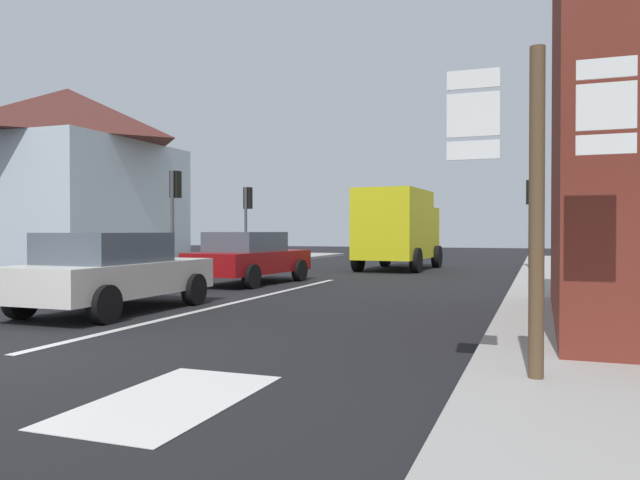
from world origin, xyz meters
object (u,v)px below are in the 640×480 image
traffic_light_far_right (530,204)px  sedan_near (112,271)px  traffic_light_near_left (175,198)px  traffic_light_far_left (247,208)px  sedan_far (249,257)px  delivery_truck (398,227)px  route_sign_post (537,187)px

traffic_light_far_right → sedan_near: bearing=-115.6°
sedan_near → traffic_light_far_right: traffic_light_far_right is taller
traffic_light_near_left → traffic_light_far_left: traffic_light_near_left is taller
sedan_near → sedan_far: bearing=93.0°
traffic_light_near_left → traffic_light_far_right: traffic_light_near_left is taller
sedan_near → sedan_far: 6.32m
sedan_near → delivery_truck: size_ratio=0.82×
route_sign_post → traffic_light_far_right: size_ratio=0.94×
sedan_far → traffic_light_near_left: (-3.82, 2.08, 1.85)m
sedan_near → traffic_light_far_left: bearing=106.7°
sedan_near → sedan_far: (-0.33, 6.31, 0.00)m
delivery_truck → traffic_light_near_left: bearing=-139.1°
delivery_truck → traffic_light_near_left: 8.51m
delivery_truck → route_sign_post: (5.18, -17.25, 0.26)m
traffic_light_far_right → traffic_light_far_left: bearing=-175.2°
sedan_near → traffic_light_far_left: traffic_light_far_left is taller
delivery_truck → route_sign_post: 18.01m
route_sign_post → delivery_truck: bearing=106.7°
route_sign_post → traffic_light_far_left: traffic_light_far_left is taller
sedan_near → sedan_far: same height
sedan_near → sedan_far: size_ratio=0.97×
sedan_far → traffic_light_far_left: 8.58m
sedan_far → delivery_truck: (2.58, 7.62, 0.89)m
sedan_far → traffic_light_near_left: 4.73m
traffic_light_far_left → sedan_far: bearing=-63.0°
route_sign_post → traffic_light_far_left: bearing=124.1°
traffic_light_far_right → traffic_light_near_left: bearing=-150.5°
sedan_near → delivery_truck: (2.25, 13.92, 0.89)m
sedan_far → traffic_light_far_left: bearing=117.0°
sedan_near → route_sign_post: route_sign_post is taller
delivery_truck → traffic_light_near_left: traffic_light_near_left is taller
sedan_near → traffic_light_far_right: (7.07, 14.74, 1.75)m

